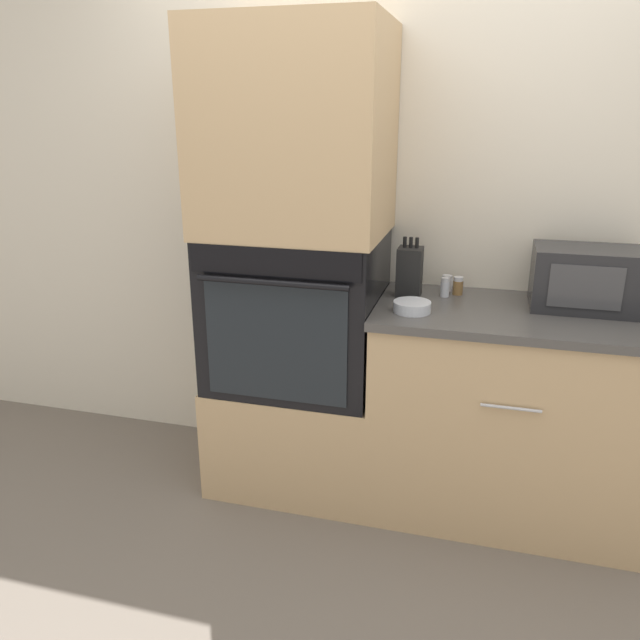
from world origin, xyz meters
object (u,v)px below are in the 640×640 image
condiment_jar_near (447,283)px  condiment_jar_far (458,286)px  wall_oven (297,309)px  bowl (412,307)px  microwave (588,279)px  knife_block (410,272)px  condiment_jar_mid (445,287)px

condiment_jar_near → condiment_jar_far: (0.05, -0.06, 0.01)m
condiment_jar_near → wall_oven: bearing=-159.7°
wall_oven → condiment_jar_far: (0.68, 0.17, 0.11)m
condiment_jar_near → bowl: bearing=-107.2°
microwave → condiment_jar_far: size_ratio=5.49×
microwave → condiment_jar_near: bearing=167.4°
knife_block → condiment_jar_mid: knife_block is taller
bowl → condiment_jar_near: (0.11, 0.35, 0.01)m
microwave → condiment_jar_near: microwave is taller
bowl → wall_oven: bearing=166.8°
bowl → condiment_jar_near: size_ratio=2.21×
condiment_jar_near → condiment_jar_far: size_ratio=0.87×
knife_block → condiment_jar_far: 0.23m
wall_oven → condiment_jar_near: 0.68m
wall_oven → microwave: wall_oven is taller
condiment_jar_far → knife_block: bearing=-159.1°
knife_block → condiment_jar_near: knife_block is taller
wall_oven → knife_block: bearing=11.5°
wall_oven → microwave: 1.21m
condiment_jar_near → condiment_jar_mid: size_ratio=0.81×
bowl → condiment_jar_mid: bearing=66.6°
wall_oven → knife_block: (0.48, 0.10, 0.18)m
bowl → condiment_jar_near: condiment_jar_near is taller
wall_oven → condiment_jar_mid: (0.63, 0.13, 0.11)m
microwave → knife_block: (-0.71, -0.01, -0.02)m
bowl → condiment_jar_far: condiment_jar_far is taller
bowl → knife_block: bearing=101.1°
knife_block → wall_oven: bearing=-168.5°
microwave → condiment_jar_near: 0.58m
condiment_jar_far → microwave: bearing=-7.6°
wall_oven → bowl: 0.54m
bowl → condiment_jar_near: 0.37m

